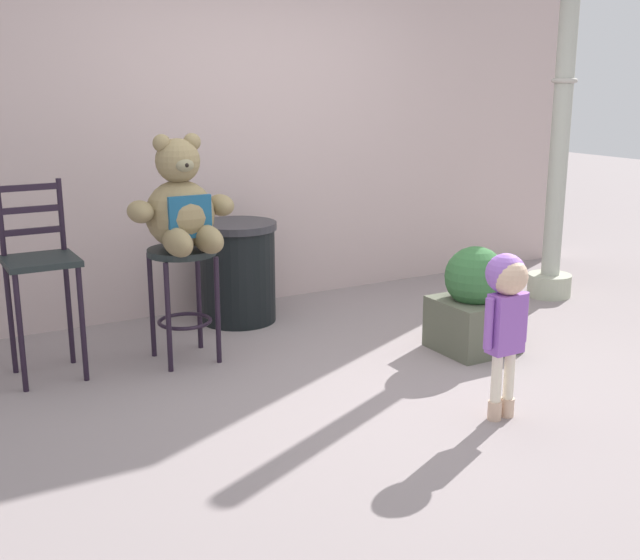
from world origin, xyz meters
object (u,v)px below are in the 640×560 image
teddy_bear (182,208)px  child_walking (506,301)px  planter_with_shrub (474,303)px  bar_stool_with_teddy (183,280)px  bar_chair_empty (40,269)px  trash_bin (238,272)px  lamppost (559,150)px

teddy_bear → child_walking: teddy_bear is taller
planter_with_shrub → bar_stool_with_teddy: bearing=156.0°
bar_stool_with_teddy → planter_with_shrub: bearing=-24.0°
bar_chair_empty → teddy_bear: bearing=-12.5°
child_walking → planter_with_shrub: (0.57, 0.89, -0.32)m
child_walking → trash_bin: child_walking is taller
lamppost → bar_chair_empty: lamppost is taller
child_walking → bar_chair_empty: bar_chair_empty is taller
bar_stool_with_teddy → teddy_bear: 0.45m
lamppost → bar_chair_empty: (-3.88, 0.19, -0.52)m
trash_bin → child_walking: bearing=-77.7°
trash_bin → planter_with_shrub: bearing=-51.6°
bar_stool_with_teddy → planter_with_shrub: (1.68, -0.75, -0.20)m
lamppost → teddy_bear: bearing=179.8°
bar_chair_empty → planter_with_shrub: (2.48, -0.89, -0.33)m
bar_chair_empty → planter_with_shrub: size_ratio=1.68×
bar_stool_with_teddy → child_walking: (1.11, -1.64, 0.12)m
child_walking → bar_chair_empty: 2.62m
planter_with_shrub → trash_bin: bearing=128.4°
bar_stool_with_teddy → child_walking: bearing=-56.0°
trash_bin → bar_chair_empty: size_ratio=0.63×
child_walking → teddy_bear: bearing=71.9°
planter_with_shrub → teddy_bear: bearing=156.9°
teddy_bear → child_walking: bearing=-55.5°
teddy_bear → planter_with_shrub: (1.68, -0.72, -0.65)m
bar_stool_with_teddy → planter_with_shrub: bar_stool_with_teddy is taller
trash_bin → bar_stool_with_teddy: bearing=-136.7°
teddy_bear → bar_chair_empty: teddy_bear is taller
bar_chair_empty → planter_with_shrub: bar_chair_empty is taller
teddy_bear → bar_chair_empty: 0.88m
lamppost → planter_with_shrub: size_ratio=4.29×
teddy_bear → trash_bin: (0.62, 0.62, -0.60)m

